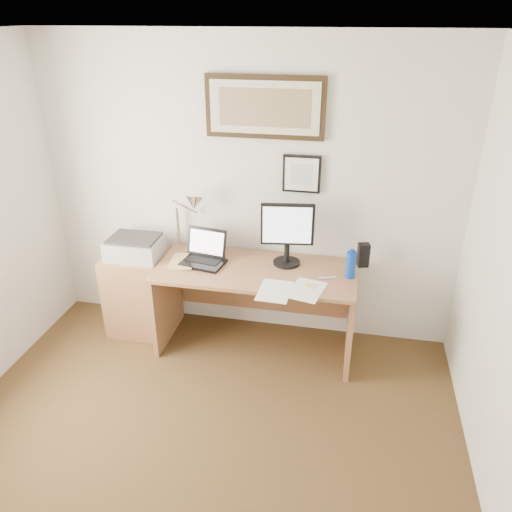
% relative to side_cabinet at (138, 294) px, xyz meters
% --- Properties ---
extents(floor, '(4.00, 4.00, 0.00)m').
position_rel_side_cabinet_xyz_m(floor, '(0.92, -1.68, -0.36)').
color(floor, '#473219').
rests_on(floor, ground).
extents(ceiling, '(4.00, 4.00, 0.00)m').
position_rel_side_cabinet_xyz_m(ceiling, '(0.92, -1.68, 2.13)').
color(ceiling, white).
rests_on(ceiling, ground).
extents(wall_back, '(3.50, 0.02, 2.50)m').
position_rel_side_cabinet_xyz_m(wall_back, '(0.92, 0.32, 0.89)').
color(wall_back, silver).
rests_on(wall_back, ground).
extents(side_cabinet, '(0.50, 0.40, 0.73)m').
position_rel_side_cabinet_xyz_m(side_cabinet, '(0.00, 0.00, 0.00)').
color(side_cabinet, '#8C5D3A').
rests_on(side_cabinet, floor).
extents(water_bottle, '(0.08, 0.08, 0.22)m').
position_rel_side_cabinet_xyz_m(water_bottle, '(1.81, -0.04, 0.49)').
color(water_bottle, '#0C369D').
rests_on(water_bottle, desk).
extents(bottle_cap, '(0.04, 0.04, 0.02)m').
position_rel_side_cabinet_xyz_m(bottle_cap, '(1.81, -0.04, 0.61)').
color(bottle_cap, '#0C369D').
rests_on(bottle_cap, water_bottle).
extents(speaker, '(0.10, 0.09, 0.19)m').
position_rel_side_cabinet_xyz_m(speaker, '(1.90, 0.18, 0.48)').
color(speaker, black).
rests_on(speaker, desk).
extents(paper_sheet_a, '(0.24, 0.34, 0.00)m').
position_rel_side_cabinet_xyz_m(paper_sheet_a, '(1.28, -0.36, 0.39)').
color(paper_sheet_a, white).
rests_on(paper_sheet_a, desk).
extents(paper_sheet_b, '(0.30, 0.37, 0.00)m').
position_rel_side_cabinet_xyz_m(paper_sheet_b, '(1.51, -0.31, 0.39)').
color(paper_sheet_b, white).
rests_on(paper_sheet_b, desk).
extents(sticky_pad, '(0.09, 0.09, 0.01)m').
position_rel_side_cabinet_xyz_m(sticky_pad, '(1.52, -0.24, 0.39)').
color(sticky_pad, '#EBCE6F').
rests_on(sticky_pad, desk).
extents(marker_pen, '(0.14, 0.06, 0.02)m').
position_rel_side_cabinet_xyz_m(marker_pen, '(1.64, -0.10, 0.39)').
color(marker_pen, silver).
rests_on(marker_pen, desk).
extents(book, '(0.22, 0.29, 0.02)m').
position_rel_side_cabinet_xyz_m(book, '(0.36, -0.07, 0.40)').
color(book, tan).
rests_on(book, desk).
extents(desk, '(1.60, 0.70, 0.75)m').
position_rel_side_cabinet_xyz_m(desk, '(1.07, 0.04, 0.15)').
color(desk, '#8C5D3A').
rests_on(desk, floor).
extents(laptop, '(0.37, 0.35, 0.26)m').
position_rel_side_cabinet_xyz_m(laptop, '(0.63, -0.00, 0.44)').
color(laptop, black).
rests_on(laptop, desk).
extents(lcd_monitor, '(0.42, 0.22, 0.52)m').
position_rel_side_cabinet_xyz_m(lcd_monitor, '(1.30, 0.09, 0.68)').
color(lcd_monitor, black).
rests_on(lcd_monitor, desk).
extents(printer, '(0.44, 0.34, 0.18)m').
position_rel_side_cabinet_xyz_m(printer, '(0.02, 0.01, 0.45)').
color(printer, '#A5A5A8').
rests_on(printer, side_cabinet).
extents(desk_lamp, '(0.29, 0.27, 0.53)m').
position_rel_side_cabinet_xyz_m(desk_lamp, '(0.51, 0.13, 0.82)').
color(desk_lamp, silver).
rests_on(desk_lamp, desk).
extents(picture_large, '(0.92, 0.04, 0.47)m').
position_rel_side_cabinet_xyz_m(picture_large, '(1.07, 0.29, 1.59)').
color(picture_large, black).
rests_on(picture_large, wall_back).
extents(picture_small, '(0.30, 0.03, 0.30)m').
position_rel_side_cabinet_xyz_m(picture_small, '(1.37, 0.29, 1.09)').
color(picture_small, black).
rests_on(picture_small, wall_back).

